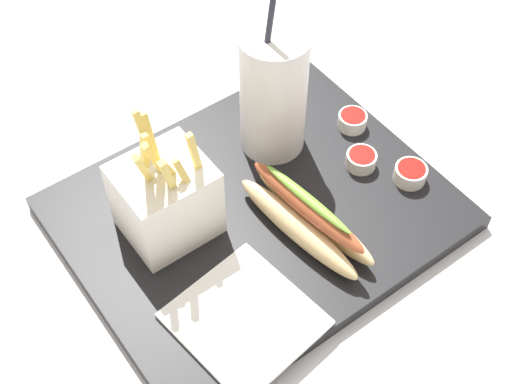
{
  "coord_description": "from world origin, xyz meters",
  "views": [
    {
      "loc": [
        0.3,
        0.41,
        0.69
      ],
      "look_at": [
        0.0,
        0.0,
        0.05
      ],
      "focal_mm": 49.85,
      "sensor_mm": 36.0,
      "label": 1
    }
  ],
  "objects_px": {
    "soda_cup": "(273,92)",
    "ketchup_cup_3": "(361,159)",
    "ketchup_cup_2": "(352,120)",
    "fries_basket": "(166,199)",
    "napkin_stack": "(245,319)",
    "hot_dog_1": "(306,217)",
    "ketchup_cup_1": "(410,173)"
  },
  "relations": [
    {
      "from": "ketchup_cup_2",
      "to": "fries_basket",
      "type": "bearing_deg",
      "value": -0.51
    },
    {
      "from": "fries_basket",
      "to": "hot_dog_1",
      "type": "relative_size",
      "value": 0.9
    },
    {
      "from": "fries_basket",
      "to": "napkin_stack",
      "type": "height_order",
      "value": "fries_basket"
    },
    {
      "from": "ketchup_cup_2",
      "to": "napkin_stack",
      "type": "relative_size",
      "value": 0.27
    },
    {
      "from": "fries_basket",
      "to": "hot_dog_1",
      "type": "xyz_separation_m",
      "value": [
        -0.12,
        0.1,
        -0.03
      ]
    },
    {
      "from": "soda_cup",
      "to": "ketchup_cup_3",
      "type": "height_order",
      "value": "soda_cup"
    },
    {
      "from": "napkin_stack",
      "to": "soda_cup",
      "type": "bearing_deg",
      "value": -133.48
    },
    {
      "from": "fries_basket",
      "to": "napkin_stack",
      "type": "relative_size",
      "value": 1.24
    },
    {
      "from": "ketchup_cup_1",
      "to": "napkin_stack",
      "type": "distance_m",
      "value": 0.28
    },
    {
      "from": "ketchup_cup_2",
      "to": "ketchup_cup_3",
      "type": "xyz_separation_m",
      "value": [
        0.04,
        0.06,
        -0.0
      ]
    },
    {
      "from": "ketchup_cup_3",
      "to": "napkin_stack",
      "type": "xyz_separation_m",
      "value": [
        0.24,
        0.09,
        -0.01
      ]
    },
    {
      "from": "hot_dog_1",
      "to": "napkin_stack",
      "type": "height_order",
      "value": "hot_dog_1"
    },
    {
      "from": "soda_cup",
      "to": "napkin_stack",
      "type": "distance_m",
      "value": 0.27
    },
    {
      "from": "hot_dog_1",
      "to": "ketchup_cup_2",
      "type": "relative_size",
      "value": 5.06
    },
    {
      "from": "fries_basket",
      "to": "ketchup_cup_1",
      "type": "xyz_separation_m",
      "value": [
        -0.27,
        0.11,
        -0.04
      ]
    },
    {
      "from": "napkin_stack",
      "to": "hot_dog_1",
      "type": "bearing_deg",
      "value": -156.52
    },
    {
      "from": "ketchup_cup_1",
      "to": "ketchup_cup_2",
      "type": "height_order",
      "value": "same"
    },
    {
      "from": "ketchup_cup_1",
      "to": "ketchup_cup_2",
      "type": "relative_size",
      "value": 1.06
    },
    {
      "from": "hot_dog_1",
      "to": "napkin_stack",
      "type": "bearing_deg",
      "value": 23.48
    },
    {
      "from": "fries_basket",
      "to": "ketchup_cup_2",
      "type": "height_order",
      "value": "fries_basket"
    },
    {
      "from": "soda_cup",
      "to": "ketchup_cup_3",
      "type": "xyz_separation_m",
      "value": [
        -0.06,
        0.1,
        -0.07
      ]
    },
    {
      "from": "ketchup_cup_2",
      "to": "napkin_stack",
      "type": "distance_m",
      "value": 0.31
    },
    {
      "from": "fries_basket",
      "to": "napkin_stack",
      "type": "xyz_separation_m",
      "value": [
        0.0,
        0.15,
        -0.05
      ]
    },
    {
      "from": "soda_cup",
      "to": "ketchup_cup_1",
      "type": "distance_m",
      "value": 0.19
    },
    {
      "from": "hot_dog_1",
      "to": "napkin_stack",
      "type": "relative_size",
      "value": 1.38
    },
    {
      "from": "fries_basket",
      "to": "ketchup_cup_3",
      "type": "bearing_deg",
      "value": 166.13
    },
    {
      "from": "fries_basket",
      "to": "ketchup_cup_2",
      "type": "bearing_deg",
      "value": 179.49
    },
    {
      "from": "soda_cup",
      "to": "hot_dog_1",
      "type": "xyz_separation_m",
      "value": [
        0.05,
        0.13,
        -0.06
      ]
    },
    {
      "from": "hot_dog_1",
      "to": "ketchup_cup_3",
      "type": "height_order",
      "value": "hot_dog_1"
    },
    {
      "from": "soda_cup",
      "to": "ketchup_cup_2",
      "type": "xyz_separation_m",
      "value": [
        -0.1,
        0.04,
        -0.07
      ]
    },
    {
      "from": "hot_dog_1",
      "to": "ketchup_cup_3",
      "type": "bearing_deg",
      "value": -162.63
    },
    {
      "from": "ketchup_cup_3",
      "to": "fries_basket",
      "type": "bearing_deg",
      "value": -13.87
    }
  ]
}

